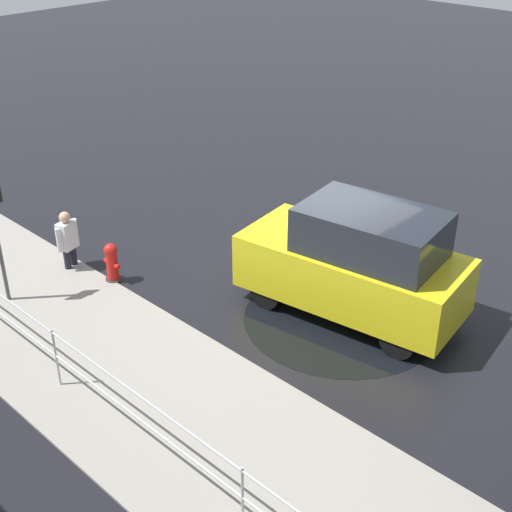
# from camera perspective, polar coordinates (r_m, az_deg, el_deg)

# --- Properties ---
(ground_plane) EXTENTS (60.00, 60.00, 0.00)m
(ground_plane) POSITION_cam_1_polar(r_m,az_deg,el_deg) (13.54, 5.23, -2.55)
(ground_plane) COLOR black
(kerb_strip) EXTENTS (24.00, 3.20, 0.04)m
(kerb_strip) POSITION_cam_1_polar(r_m,az_deg,el_deg) (11.12, -8.82, -10.58)
(kerb_strip) COLOR gray
(kerb_strip) RESTS_ON ground
(moving_hatchback) EXTENTS (4.11, 2.26, 2.06)m
(moving_hatchback) POSITION_cam_1_polar(r_m,az_deg,el_deg) (12.35, 8.06, -0.52)
(moving_hatchback) COLOR yellow
(moving_hatchback) RESTS_ON ground
(fire_hydrant) EXTENTS (0.42, 0.31, 0.80)m
(fire_hydrant) POSITION_cam_1_polar(r_m,az_deg,el_deg) (13.77, -11.46, -0.53)
(fire_hydrant) COLOR red
(fire_hydrant) RESTS_ON ground
(pedestrian) EXTENTS (0.33, 0.55, 1.22)m
(pedestrian) POSITION_cam_1_polar(r_m,az_deg,el_deg) (14.29, -14.85, 1.46)
(pedestrian) COLOR silver
(pedestrian) RESTS_ON ground
(metal_railing) EXTENTS (11.83, 0.04, 1.05)m
(metal_railing) POSITION_cam_1_polar(r_m,az_deg,el_deg) (9.70, -9.55, -11.88)
(metal_railing) COLOR #B7BABF
(metal_railing) RESTS_ON ground
(puddle_patch) EXTENTS (3.45, 3.45, 0.01)m
(puddle_patch) POSITION_cam_1_polar(r_m,az_deg,el_deg) (12.69, 6.84, -4.97)
(puddle_patch) COLOR black
(puddle_patch) RESTS_ON ground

